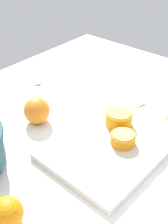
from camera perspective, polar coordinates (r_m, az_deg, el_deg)
ground_plane at (r=86.00cm, az=-1.41°, el=-3.80°), size 121.90×93.97×3.00cm
cutting_board at (r=78.06cm, az=5.58°, el=-6.35°), size 36.45×26.57×1.98cm
orange_half_0 at (r=82.31cm, az=6.80°, el=-1.26°), size 7.44×7.44×4.16cm
orange_half_1 at (r=76.41cm, az=7.60°, el=-5.13°), size 6.49×6.49×3.07cm
loose_orange_0 at (r=62.40cm, az=-14.66°, el=-18.44°), size 6.45×6.45×6.45cm
loose_orange_4 at (r=86.31cm, az=-9.18°, el=0.27°), size 7.72×7.72×7.72cm
spoon at (r=110.04cm, az=-8.81°, el=6.32°), size 11.05×9.95×1.00cm
herb_sprig_0 at (r=91.47cm, az=15.46°, el=-1.20°), size 4.46×4.09×0.93cm
herb_sprig_1 at (r=94.92cm, az=10.64°, el=1.00°), size 6.32×1.66×0.95cm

